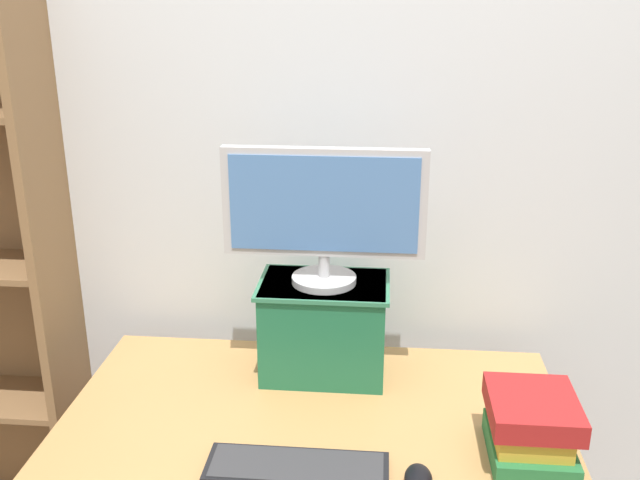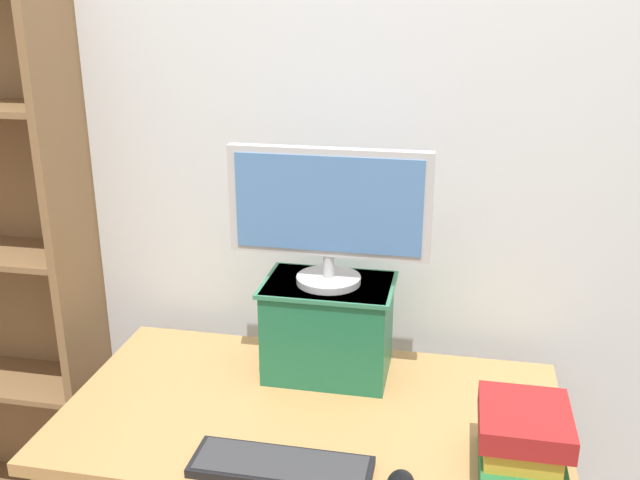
{
  "view_description": "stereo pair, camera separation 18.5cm",
  "coord_description": "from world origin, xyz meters",
  "px_view_note": "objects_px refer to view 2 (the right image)",
  "views": [
    {
      "loc": [
        0.17,
        -1.66,
        1.79
      ],
      "look_at": [
        0.01,
        0.08,
        1.18
      ],
      "focal_mm": 40.0,
      "sensor_mm": 36.0,
      "label": 1
    },
    {
      "loc": [
        0.35,
        -1.63,
        1.79
      ],
      "look_at": [
        0.01,
        0.08,
        1.18
      ],
      "focal_mm": 40.0,
      "sensor_mm": 36.0,
      "label": 2
    }
  ],
  "objects_px": {
    "desk": "(312,432)",
    "keyboard": "(281,467)",
    "book_stack": "(522,440)",
    "computer_monitor": "(329,211)",
    "riser_box": "(328,326)"
  },
  "relations": [
    {
      "from": "computer_monitor",
      "to": "book_stack",
      "type": "xyz_separation_m",
      "value": [
        0.53,
        -0.36,
        -0.42
      ]
    },
    {
      "from": "desk",
      "to": "computer_monitor",
      "type": "distance_m",
      "value": 0.61
    },
    {
      "from": "riser_box",
      "to": "keyboard",
      "type": "height_order",
      "value": "riser_box"
    },
    {
      "from": "computer_monitor",
      "to": "keyboard",
      "type": "distance_m",
      "value": 0.68
    },
    {
      "from": "desk",
      "to": "keyboard",
      "type": "xyz_separation_m",
      "value": [
        -0.02,
        -0.27,
        0.09
      ]
    },
    {
      "from": "riser_box",
      "to": "book_stack",
      "type": "xyz_separation_m",
      "value": [
        0.53,
        -0.37,
        -0.07
      ]
    },
    {
      "from": "computer_monitor",
      "to": "keyboard",
      "type": "height_order",
      "value": "computer_monitor"
    },
    {
      "from": "book_stack",
      "to": "desk",
      "type": "bearing_deg",
      "value": 163.58
    },
    {
      "from": "computer_monitor",
      "to": "keyboard",
      "type": "bearing_deg",
      "value": -92.56
    },
    {
      "from": "computer_monitor",
      "to": "book_stack",
      "type": "distance_m",
      "value": 0.77
    },
    {
      "from": "riser_box",
      "to": "book_stack",
      "type": "distance_m",
      "value": 0.65
    },
    {
      "from": "keyboard",
      "to": "computer_monitor",
      "type": "bearing_deg",
      "value": 87.44
    },
    {
      "from": "book_stack",
      "to": "riser_box",
      "type": "bearing_deg",
      "value": 145.38
    },
    {
      "from": "computer_monitor",
      "to": "keyboard",
      "type": "relative_size",
      "value": 1.31
    },
    {
      "from": "desk",
      "to": "riser_box",
      "type": "relative_size",
      "value": 3.58
    }
  ]
}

